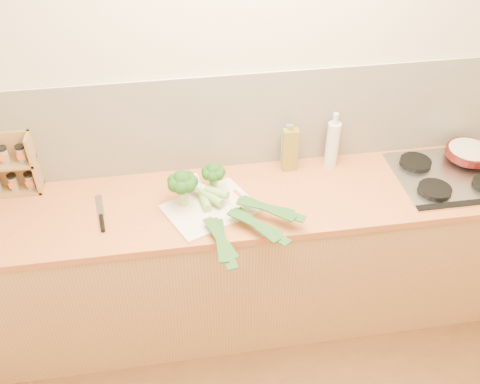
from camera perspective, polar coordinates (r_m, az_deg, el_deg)
The scene contains 16 objects.
room_shell at distance 2.80m, azimuth 1.46°, elevation 7.63°, with size 3.50×3.50×3.50m.
counter at distance 3.03m, azimuth 2.20°, elevation -6.94°, with size 3.20×0.62×0.90m.
gas_hob at distance 3.05m, azimuth 21.63°, elevation 1.68°, with size 0.58×0.50×0.04m.
chopping_board at distance 2.64m, azimuth -3.19°, elevation -1.75°, with size 0.42×0.31×0.01m, color beige.
broccoli_left at distance 2.58m, azimuth -6.15°, elevation 1.01°, with size 0.15×0.15×0.20m.
broccoli_right at distance 2.67m, azimuth -2.87°, elevation 2.05°, with size 0.12×0.12×0.17m.
leek_front at distance 2.60m, azimuth -3.44°, elevation -1.73°, with size 0.16×0.69×0.04m.
leek_mid at distance 2.59m, azimuth -1.96°, elevation -1.26°, with size 0.46×0.55×0.04m.
leek_back at distance 2.60m, azimuth -0.83°, elevation -0.54°, with size 0.53×0.39×0.04m.
chefs_knife at distance 2.66m, azimuth -14.56°, elevation -2.77°, with size 0.07×0.29×0.02m.
skillet at distance 3.19m, azimuth 23.30°, elevation 3.93°, with size 0.36×0.25×0.04m.
spice_rack at distance 2.92m, azimuth -23.41°, elevation 2.45°, with size 0.27×0.11×0.33m.
oil_tin at distance 2.85m, azimuth 5.33°, elevation 4.53°, with size 0.08×0.05×0.28m.
glass_bottle at distance 2.90m, azimuth 9.83°, elevation 5.09°, with size 0.07×0.07×0.32m.
amber_bottle at distance 2.93m, azimuth 9.81°, elevation 4.85°, with size 0.06×0.06×0.26m.
water_bottle at distance 2.88m, azimuth 5.13°, elevation 4.38°, with size 0.08×0.08×0.24m.
Camera 1 is at (-0.44, -0.86, 2.63)m, focal length 40.00 mm.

